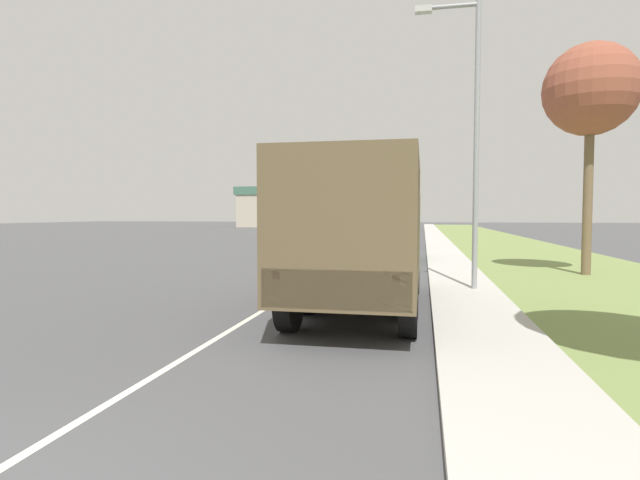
# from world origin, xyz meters

# --- Properties ---
(ground_plane) EXTENTS (180.00, 180.00, 0.00)m
(ground_plane) POSITION_xyz_m (0.00, 40.00, 0.00)
(ground_plane) COLOR #4C4C4F
(lane_centre_stripe) EXTENTS (0.12, 120.00, 0.00)m
(lane_centre_stripe) POSITION_xyz_m (0.00, 40.00, 0.00)
(lane_centre_stripe) COLOR silver
(lane_centre_stripe) RESTS_ON ground
(sidewalk_right) EXTENTS (1.80, 120.00, 0.12)m
(sidewalk_right) POSITION_xyz_m (4.50, 40.00, 0.06)
(sidewalk_right) COLOR beige
(sidewalk_right) RESTS_ON ground
(grass_strip_right) EXTENTS (7.00, 120.00, 0.02)m
(grass_strip_right) POSITION_xyz_m (8.90, 40.00, 0.01)
(grass_strip_right) COLOR olive
(grass_strip_right) RESTS_ON ground
(military_truck) EXTENTS (2.40, 7.27, 3.17)m
(military_truck) POSITION_xyz_m (2.12, 9.02, 1.76)
(military_truck) COLOR #606647
(military_truck) RESTS_ON ground
(car_nearest_ahead) EXTENTS (1.87, 4.50, 1.55)m
(car_nearest_ahead) POSITION_xyz_m (2.11, 21.33, 0.70)
(car_nearest_ahead) COLOR #336B3D
(car_nearest_ahead) RESTS_ON ground
(car_second_ahead) EXTENTS (1.72, 4.01, 1.57)m
(car_second_ahead) POSITION_xyz_m (1.47, 30.49, 0.70)
(car_second_ahead) COLOR navy
(car_second_ahead) RESTS_ON ground
(car_third_ahead) EXTENTS (1.73, 4.21, 1.46)m
(car_third_ahead) POSITION_xyz_m (1.50, 44.39, 0.66)
(car_third_ahead) COLOR black
(car_third_ahead) RESTS_ON ground
(car_fourth_ahead) EXTENTS (1.71, 4.50, 1.73)m
(car_fourth_ahead) POSITION_xyz_m (1.47, 56.53, 0.77)
(car_fourth_ahead) COLOR #336B3D
(car_fourth_ahead) RESTS_ON ground
(car_farthest_ahead) EXTENTS (1.81, 4.44, 1.74)m
(car_farthest_ahead) POSITION_xyz_m (1.63, 68.77, 0.77)
(car_farthest_ahead) COLOR black
(car_farthest_ahead) RESTS_ON ground
(lamp_post) EXTENTS (1.69, 0.24, 7.56)m
(lamp_post) POSITION_xyz_m (4.55, 12.07, 4.58)
(lamp_post) COLOR gray
(lamp_post) RESTS_ON sidewalk_right
(tree_mid_right) EXTENTS (3.09, 3.09, 7.83)m
(tree_mid_right) POSITION_xyz_m (8.90, 16.87, 6.25)
(tree_mid_right) COLOR brown
(tree_mid_right) RESTS_ON grass_strip_right
(building_distant) EXTENTS (18.70, 9.00, 6.47)m
(building_distant) POSITION_xyz_m (-16.85, 77.84, 3.28)
(building_distant) COLOR #B2A893
(building_distant) RESTS_ON ground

